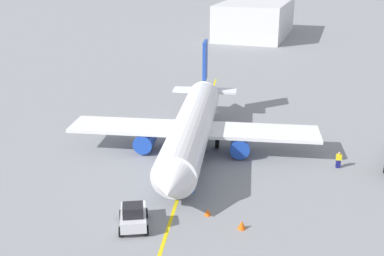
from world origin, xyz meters
The scene contains 8 objects.
ground_plane centered at (0.00, 0.00, 0.00)m, with size 400.00×400.00×0.00m, color gray.
airplane centered at (-0.43, -0.12, 2.82)m, with size 31.63×27.43×10.00m.
pushback_tug centered at (15.41, 1.57, 1.01)m, with size 4.12×3.69×2.20m.
refueling_worker centered at (-2.65, 15.09, 0.82)m, with size 0.51×0.61×1.71m.
safety_cone_nose centered at (12.25, 9.56, 0.37)m, with size 0.66×0.66×0.73m, color #F2590F.
safety_cone_wingtip centered at (11.39, 6.33, 0.31)m, with size 0.56×0.56×0.62m, color #F2590F.
distant_hangar centered at (-79.76, -16.07, 4.44)m, with size 32.08×19.32×8.88m.
taxi_line_marking centered at (0.00, 0.00, 0.01)m, with size 65.86×0.30×0.01m, color yellow.
Camera 1 is at (43.68, 18.79, 20.51)m, focal length 44.34 mm.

